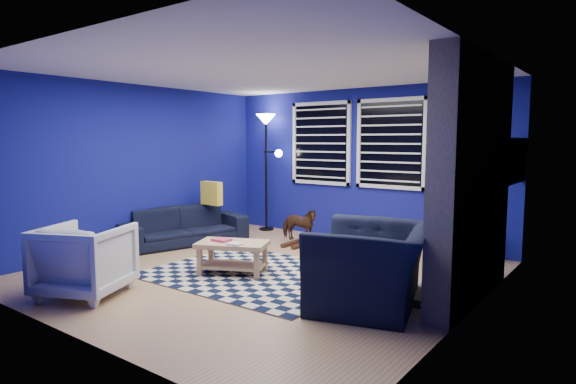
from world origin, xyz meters
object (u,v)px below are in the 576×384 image
object	(u,v)px
tv	(514,161)
rocking_horse	(299,225)
armchair_bent	(85,260)
sofa	(183,226)
armchair_big	(371,266)
cabinet	(458,238)
floor_lamp	(267,135)
coffee_table	(232,251)

from	to	relation	value
tv	rocking_horse	xyz separation A→B (m)	(-2.99, -0.47, -1.07)
armchair_bent	rocking_horse	bearing A→B (deg)	-121.79
sofa	armchair_big	xyz separation A→B (m)	(3.74, -0.82, 0.11)
rocking_horse	cabinet	world-z (taller)	cabinet
tv	rocking_horse	bearing A→B (deg)	-170.99
armchair_big	floor_lamp	xyz separation A→B (m)	(-3.41, 2.55, 1.33)
armchair_big	floor_lamp	distance (m)	4.46
sofa	floor_lamp	size ratio (longest dim) A/B	0.95
armchair_big	rocking_horse	size ratio (longest dim) A/B	2.01
armchair_bent	cabinet	bearing A→B (deg)	-147.92
sofa	armchair_big	size ratio (longest dim) A/B	1.61
tv	armchair_bent	xyz separation A→B (m)	(-3.41, -3.83, -1.01)
tv	floor_lamp	xyz separation A→B (m)	(-4.21, 0.25, 0.34)
tv	armchair_big	bearing A→B (deg)	-109.20
rocking_horse	coffee_table	distance (m)	1.84
coffee_table	floor_lamp	distance (m)	3.29
armchair_big	rocking_horse	world-z (taller)	armchair_big
sofa	rocking_horse	size ratio (longest dim) A/B	3.23
armchair_big	coffee_table	bearing A→B (deg)	-106.34
armchair_big	armchair_bent	distance (m)	3.02
rocking_horse	floor_lamp	xyz separation A→B (m)	(-1.23, 0.72, 1.41)
coffee_table	cabinet	world-z (taller)	cabinet
sofa	armchair_bent	distance (m)	2.60
tv	cabinet	distance (m)	1.36
cabinet	floor_lamp	size ratio (longest dim) A/B	0.35
cabinet	rocking_horse	bearing A→B (deg)	175.76
armchair_bent	rocking_horse	size ratio (longest dim) A/B	1.36
armchair_bent	floor_lamp	xyz separation A→B (m)	(-0.80, 4.07, 1.35)
armchair_big	armchair_bent	size ratio (longest dim) A/B	1.48
sofa	floor_lamp	xyz separation A→B (m)	(0.33, 1.74, 1.44)
sofa	armchair_bent	bearing A→B (deg)	-137.45
rocking_horse	coffee_table	bearing A→B (deg)	178.01
rocking_horse	cabinet	bearing A→B (deg)	-83.14
tv	sofa	size ratio (longest dim) A/B	0.50
armchair_big	cabinet	distance (m)	2.56
coffee_table	cabinet	xyz separation A→B (m)	(1.97, 2.55, -0.02)
coffee_table	armchair_bent	bearing A→B (deg)	-114.98
rocking_horse	coffee_table	world-z (taller)	rocking_horse
tv	armchair_bent	size ratio (longest dim) A/B	1.18
tv	coffee_table	xyz separation A→B (m)	(-2.70, -2.30, -1.10)
armchair_bent	tv	bearing A→B (deg)	-156.27
floor_lamp	tv	bearing A→B (deg)	-3.34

